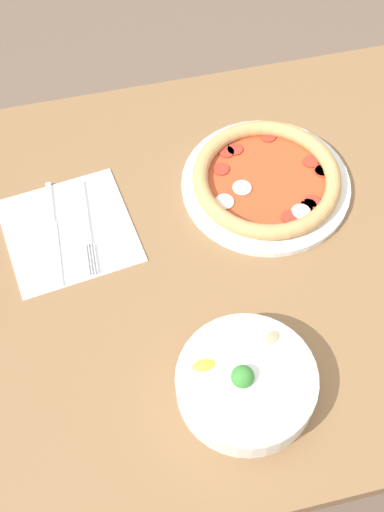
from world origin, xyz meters
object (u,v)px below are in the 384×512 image
at_px(fork, 87,225).
at_px(knife, 53,228).
at_px(pizza, 266,181).
at_px(bowl, 246,382).

relative_size(fork, knife, 0.91).
bearing_deg(knife, pizza, 93.22).
relative_size(bowl, knife, 0.96).
bearing_deg(knife, fork, 85.21).
bearing_deg(pizza, fork, 2.23).
height_order(pizza, knife, pizza).
height_order(bowl, fork, bowl).
xyz_separation_m(pizza, fork, (0.30, 0.01, -0.01)).
relative_size(pizza, fork, 1.52).
bearing_deg(pizza, bowl, 68.91).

